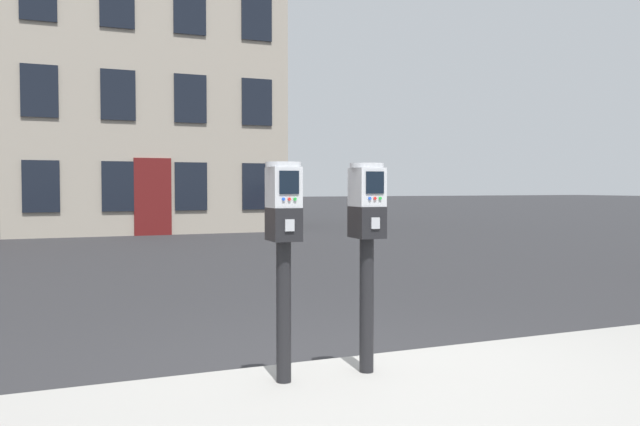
# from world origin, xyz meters

# --- Properties ---
(ground_plane) EXTENTS (160.00, 160.00, 0.00)m
(ground_plane) POSITION_xyz_m (0.00, 0.00, 0.00)
(ground_plane) COLOR #28282B
(parking_meter_near_kerb) EXTENTS (0.23, 0.26, 1.33)m
(parking_meter_near_kerb) POSITION_xyz_m (-0.56, -0.20, 1.06)
(parking_meter_near_kerb) COLOR black
(parking_meter_near_kerb) RESTS_ON sidewalk_slab
(parking_meter_twin_adjacent) EXTENTS (0.23, 0.26, 1.33)m
(parking_meter_twin_adjacent) POSITION_xyz_m (0.00, -0.20, 1.06)
(parking_meter_twin_adjacent) COLOR black
(parking_meter_twin_adjacent) RESTS_ON sidewalk_slab
(townhouse_green_painted) EXTENTS (7.71, 5.90, 9.69)m
(townhouse_green_painted) POSITION_xyz_m (1.25, 17.56, 4.85)
(townhouse_green_painted) COLOR #9E9384
(townhouse_green_painted) RESTS_ON ground_plane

